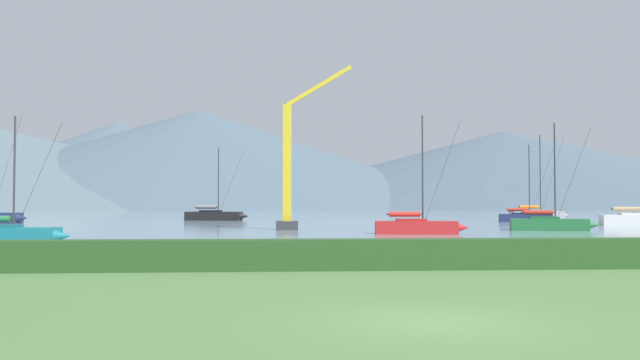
{
  "coord_description": "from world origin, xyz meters",
  "views": [
    {
      "loc": [
        -3.35,
        -13.93,
        2.52
      ],
      "look_at": [
        0.59,
        44.56,
        4.5
      ],
      "focal_mm": 37.39,
      "sensor_mm": 36.0,
      "label": 1
    }
  ],
  "objects_px": {
    "dock_crane": "(290,175)",
    "sailboat_slip_11": "(215,215)",
    "sailboat_slip_2": "(537,214)",
    "sailboat_slip_7": "(638,219)",
    "sailboat_slip_0": "(417,226)",
    "sailboat_slip_12": "(526,217)",
    "sailboat_slip_9": "(6,234)",
    "sailboat_slip_6": "(550,223)"
  },
  "relations": [
    {
      "from": "dock_crane",
      "to": "sailboat_slip_11",
      "type": "bearing_deg",
      "value": 106.76
    },
    {
      "from": "sailboat_slip_2",
      "to": "sailboat_slip_7",
      "type": "bearing_deg",
      "value": -86.86
    },
    {
      "from": "sailboat_slip_0",
      "to": "sailboat_slip_11",
      "type": "xyz_separation_m",
      "value": [
        -19.83,
        41.41,
        0.11
      ]
    },
    {
      "from": "sailboat_slip_11",
      "to": "sailboat_slip_12",
      "type": "xyz_separation_m",
      "value": [
        40.84,
        -10.04,
        -0.11
      ]
    },
    {
      "from": "sailboat_slip_0",
      "to": "sailboat_slip_9",
      "type": "relative_size",
      "value": 1.22
    },
    {
      "from": "dock_crane",
      "to": "sailboat_slip_2",
      "type": "bearing_deg",
      "value": 43.29
    },
    {
      "from": "sailboat_slip_0",
      "to": "dock_crane",
      "type": "height_order",
      "value": "dock_crane"
    },
    {
      "from": "sailboat_slip_9",
      "to": "sailboat_slip_2",
      "type": "bearing_deg",
      "value": 51.13
    },
    {
      "from": "sailboat_slip_7",
      "to": "sailboat_slip_11",
      "type": "distance_m",
      "value": 53.66
    },
    {
      "from": "sailboat_slip_6",
      "to": "dock_crane",
      "type": "xyz_separation_m",
      "value": [
        -23.33,
        3.18,
        4.45
      ]
    },
    {
      "from": "sailboat_slip_11",
      "to": "sailboat_slip_12",
      "type": "height_order",
      "value": "sailboat_slip_11"
    },
    {
      "from": "sailboat_slip_12",
      "to": "dock_crane",
      "type": "xyz_separation_m",
      "value": [
        -31.03,
        -22.54,
        4.46
      ]
    },
    {
      "from": "dock_crane",
      "to": "sailboat_slip_6",
      "type": "bearing_deg",
      "value": -7.77
    },
    {
      "from": "sailboat_slip_9",
      "to": "dock_crane",
      "type": "distance_m",
      "value": 26.91
    },
    {
      "from": "sailboat_slip_6",
      "to": "dock_crane",
      "type": "distance_m",
      "value": 23.96
    },
    {
      "from": "sailboat_slip_9",
      "to": "sailboat_slip_0",
      "type": "bearing_deg",
      "value": 27.78
    },
    {
      "from": "sailboat_slip_7",
      "to": "dock_crane",
      "type": "xyz_separation_m",
      "value": [
        -38.02,
        -8.26,
        4.36
      ]
    },
    {
      "from": "sailboat_slip_2",
      "to": "sailboat_slip_7",
      "type": "xyz_separation_m",
      "value": [
        0.27,
        -27.31,
        -0.01
      ]
    },
    {
      "from": "sailboat_slip_0",
      "to": "dock_crane",
      "type": "bearing_deg",
      "value": 144.83
    },
    {
      "from": "sailboat_slip_11",
      "to": "dock_crane",
      "type": "relative_size",
      "value": 0.67
    },
    {
      "from": "sailboat_slip_0",
      "to": "sailboat_slip_7",
      "type": "bearing_deg",
      "value": 37.64
    },
    {
      "from": "sailboat_slip_0",
      "to": "sailboat_slip_11",
      "type": "bearing_deg",
      "value": 121.82
    },
    {
      "from": "sailboat_slip_11",
      "to": "dock_crane",
      "type": "bearing_deg",
      "value": -61.26
    },
    {
      "from": "sailboat_slip_0",
      "to": "sailboat_slip_9",
      "type": "height_order",
      "value": "sailboat_slip_0"
    },
    {
      "from": "sailboat_slip_12",
      "to": "dock_crane",
      "type": "bearing_deg",
      "value": -131.48
    },
    {
      "from": "sailboat_slip_11",
      "to": "sailboat_slip_12",
      "type": "distance_m",
      "value": 42.06
    },
    {
      "from": "sailboat_slip_7",
      "to": "sailboat_slip_0",
      "type": "bearing_deg",
      "value": -134.63
    },
    {
      "from": "sailboat_slip_2",
      "to": "sailboat_slip_9",
      "type": "distance_m",
      "value": 78.33
    },
    {
      "from": "sailboat_slip_0",
      "to": "dock_crane",
      "type": "distance_m",
      "value": 14.09
    },
    {
      "from": "sailboat_slip_7",
      "to": "sailboat_slip_12",
      "type": "relative_size",
      "value": 1.23
    },
    {
      "from": "sailboat_slip_6",
      "to": "dock_crane",
      "type": "height_order",
      "value": "dock_crane"
    },
    {
      "from": "sailboat_slip_0",
      "to": "sailboat_slip_2",
      "type": "distance_m",
      "value": 52.35
    },
    {
      "from": "sailboat_slip_0",
      "to": "sailboat_slip_7",
      "type": "height_order",
      "value": "sailboat_slip_7"
    },
    {
      "from": "sailboat_slip_2",
      "to": "sailboat_slip_11",
      "type": "distance_m",
      "value": 47.65
    },
    {
      "from": "sailboat_slip_2",
      "to": "sailboat_slip_6",
      "type": "relative_size",
      "value": 1.31
    },
    {
      "from": "sailboat_slip_7",
      "to": "sailboat_slip_12",
      "type": "distance_m",
      "value": 15.9
    },
    {
      "from": "sailboat_slip_9",
      "to": "sailboat_slip_12",
      "type": "xyz_separation_m",
      "value": [
        48.67,
        42.36,
        0.03
      ]
    },
    {
      "from": "sailboat_slip_6",
      "to": "sailboat_slip_9",
      "type": "relative_size",
      "value": 1.25
    },
    {
      "from": "sailboat_slip_2",
      "to": "sailboat_slip_12",
      "type": "xyz_separation_m",
      "value": [
        -6.72,
        -13.03,
        -0.12
      ]
    },
    {
      "from": "sailboat_slip_6",
      "to": "sailboat_slip_9",
      "type": "xyz_separation_m",
      "value": [
        -40.96,
        -16.63,
        -0.05
      ]
    },
    {
      "from": "sailboat_slip_12",
      "to": "dock_crane",
      "type": "height_order",
      "value": "dock_crane"
    },
    {
      "from": "dock_crane",
      "to": "sailboat_slip_9",
      "type": "bearing_deg",
      "value": -131.66
    }
  ]
}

